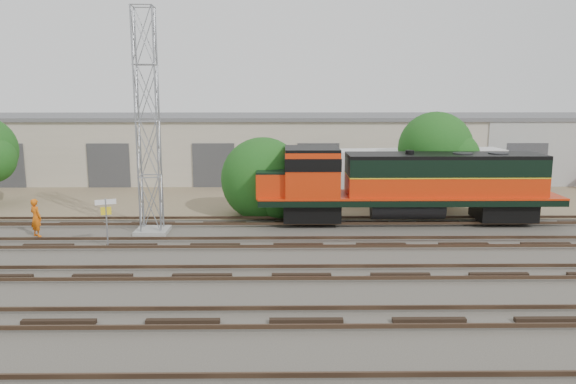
{
  "coord_description": "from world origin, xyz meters",
  "views": [
    {
      "loc": [
        -0.78,
        -24.62,
        7.48
      ],
      "look_at": [
        -0.47,
        4.0,
        2.2
      ],
      "focal_mm": 35.0,
      "sensor_mm": 36.0,
      "label": 1
    }
  ],
  "objects_px": {
    "signal_tower": "(148,126)",
    "worker": "(36,218)",
    "locomotive": "(403,183)",
    "semi_trailer": "(421,169)"
  },
  "relations": [
    {
      "from": "signal_tower",
      "to": "worker",
      "type": "height_order",
      "value": "signal_tower"
    },
    {
      "from": "locomotive",
      "to": "worker",
      "type": "xyz_separation_m",
      "value": [
        -19.34,
        -2.52,
        -1.33
      ]
    },
    {
      "from": "signal_tower",
      "to": "semi_trailer",
      "type": "xyz_separation_m",
      "value": [
        16.14,
        8.08,
        -3.38
      ]
    },
    {
      "from": "locomotive",
      "to": "worker",
      "type": "bearing_deg",
      "value": -172.57
    },
    {
      "from": "locomotive",
      "to": "worker",
      "type": "relative_size",
      "value": 8.5
    },
    {
      "from": "worker",
      "to": "locomotive",
      "type": "bearing_deg",
      "value": -138.75
    },
    {
      "from": "signal_tower",
      "to": "worker",
      "type": "xyz_separation_m",
      "value": [
        -5.76,
        -0.73,
        -4.61
      ]
    },
    {
      "from": "locomotive",
      "to": "worker",
      "type": "height_order",
      "value": "locomotive"
    },
    {
      "from": "signal_tower",
      "to": "semi_trailer",
      "type": "distance_m",
      "value": 18.37
    },
    {
      "from": "semi_trailer",
      "to": "signal_tower",
      "type": "bearing_deg",
      "value": -158.91
    }
  ]
}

